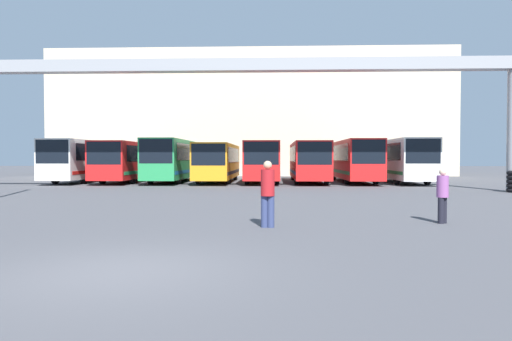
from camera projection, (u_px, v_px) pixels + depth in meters
The scene contains 13 objects.
ground_plane at pixel (120, 272), 7.63m from camera, with size 200.00×200.00×0.00m, color #47474C.
building_backdrop at pixel (251, 117), 53.60m from camera, with size 43.57×12.00×13.52m.
overhead_gantry at pixel (229, 80), 26.24m from camera, with size 32.76×0.80×7.58m.
bus_slot_0 at pixel (88, 158), 36.79m from camera, with size 2.50×12.04×3.25m.
bus_slot_1 at pixel (132, 159), 36.78m from camera, with size 2.57×12.29×3.10m.
bus_slot_2 at pixel (175, 158), 36.38m from camera, with size 2.49×11.75×3.28m.
bus_slot_3 at pixel (218, 160), 35.91m from camera, with size 2.52×11.07×2.96m.
bus_slot_4 at pixel (263, 159), 36.03m from camera, with size 2.55×11.59×3.09m.
bus_slot_5 at pixel (308, 160), 35.78m from camera, with size 2.50×11.34×3.08m.
bus_slot_6 at pixel (353, 159), 35.94m from camera, with size 2.43×11.93×3.22m.
bus_slot_7 at pixel (400, 158), 35.28m from camera, with size 2.51×10.88×3.27m.
pedestrian_near_center at pixel (268, 192), 12.48m from camera, with size 0.38×0.38×1.83m.
pedestrian_far_center at pixel (442, 194), 13.26m from camera, with size 0.33×0.33×1.60m.
Camera 1 is at (2.56, -7.48, 1.91)m, focal length 32.00 mm.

